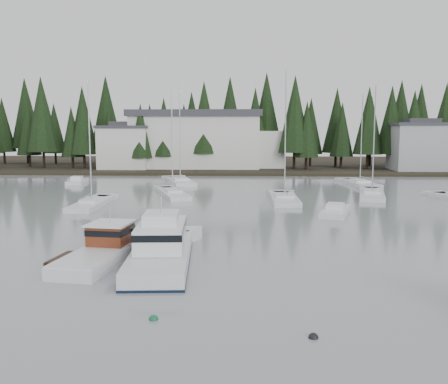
# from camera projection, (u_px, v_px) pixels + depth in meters

# --- Properties ---
(far_shore_land) EXTENTS (240.00, 54.00, 1.00)m
(far_shore_land) POSITION_uv_depth(u_px,v_px,m) (225.00, 165.00, 110.64)
(far_shore_land) COLOR black
(far_shore_land) RESTS_ON ground
(conifer_treeline) EXTENTS (200.00, 22.00, 20.00)m
(conifer_treeline) POSITION_uv_depth(u_px,v_px,m) (223.00, 169.00, 99.74)
(conifer_treeline) COLOR black
(conifer_treeline) RESTS_ON ground
(house_west) EXTENTS (9.54, 7.42, 8.75)m
(house_west) POSITION_uv_depth(u_px,v_px,m) (125.00, 146.00, 92.99)
(house_west) COLOR silver
(house_west) RESTS_ON ground
(house_east_a) EXTENTS (10.60, 8.48, 9.25)m
(house_east_a) POSITION_uv_depth(u_px,v_px,m) (421.00, 146.00, 89.65)
(house_east_a) COLOR #999EA0
(house_east_a) RESTS_ON ground
(harbor_inn) EXTENTS (29.50, 11.50, 10.90)m
(harbor_inn) POSITION_uv_depth(u_px,v_px,m) (207.00, 140.00, 95.52)
(harbor_inn) COLOR silver
(harbor_inn) RESTS_ON ground
(lobster_boat_brown) EXTENTS (4.87, 8.45, 4.03)m
(lobster_boat_brown) POSITION_uv_depth(u_px,v_px,m) (102.00, 253.00, 29.67)
(lobster_boat_brown) COLOR silver
(lobster_boat_brown) RESTS_ON ground
(cabin_cruiser_center) EXTENTS (4.05, 10.78, 4.54)m
(cabin_cruiser_center) POSITION_uv_depth(u_px,v_px,m) (161.00, 252.00, 29.14)
(cabin_cruiser_center) COLOR silver
(cabin_cruiser_center) RESTS_ON ground
(sailboat_1) EXTENTS (2.62, 10.04, 13.23)m
(sailboat_1) POSITION_uv_depth(u_px,v_px,m) (92.00, 205.00, 51.08)
(sailboat_1) COLOR silver
(sailboat_1) RESTS_ON ground
(sailboat_2) EXTENTS (5.09, 11.30, 13.31)m
(sailboat_2) POSITION_uv_depth(u_px,v_px,m) (372.00, 196.00, 58.53)
(sailboat_2) COLOR silver
(sailboat_2) RESTS_ON ground
(sailboat_4) EXTENTS (5.97, 11.20, 14.87)m
(sailboat_4) POSITION_uv_depth(u_px,v_px,m) (180.00, 182.00, 73.06)
(sailboat_4) COLOR silver
(sailboat_4) RESTS_ON ground
(sailboat_7) EXTENTS (5.72, 10.99, 12.99)m
(sailboat_7) POSITION_uv_depth(u_px,v_px,m) (173.00, 195.00, 59.12)
(sailboat_7) COLOR silver
(sailboat_7) RESTS_ON ground
(sailboat_8) EXTENTS (4.11, 9.91, 13.21)m
(sailboat_8) POSITION_uv_depth(u_px,v_px,m) (360.00, 185.00, 70.15)
(sailboat_8) COLOR silver
(sailboat_8) RESTS_ON ground
(sailboat_10) EXTENTS (2.86, 9.89, 14.64)m
(sailboat_10) POSITION_uv_depth(u_px,v_px,m) (284.00, 200.00, 54.60)
(sailboat_10) COLOR silver
(sailboat_10) RESTS_ON ground
(runabout_1) EXTENTS (3.87, 6.44, 1.42)m
(runabout_1) POSITION_uv_depth(u_px,v_px,m) (335.00, 213.00, 45.95)
(runabout_1) COLOR silver
(runabout_1) RESTS_ON ground
(runabout_3) EXTENTS (2.82, 5.69, 1.42)m
(runabout_3) POSITION_uv_depth(u_px,v_px,m) (77.00, 182.00, 72.47)
(runabout_3) COLOR silver
(runabout_3) RESTS_ON ground
(mooring_buoy_green) EXTENTS (0.40, 0.40, 0.40)m
(mooring_buoy_green) POSITION_uv_depth(u_px,v_px,m) (154.00, 320.00, 20.50)
(mooring_buoy_green) COLOR #145933
(mooring_buoy_green) RESTS_ON ground
(mooring_buoy_dark) EXTENTS (0.39, 0.39, 0.39)m
(mooring_buoy_dark) POSITION_uv_depth(u_px,v_px,m) (313.00, 338.00, 18.70)
(mooring_buoy_dark) COLOR black
(mooring_buoy_dark) RESTS_ON ground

